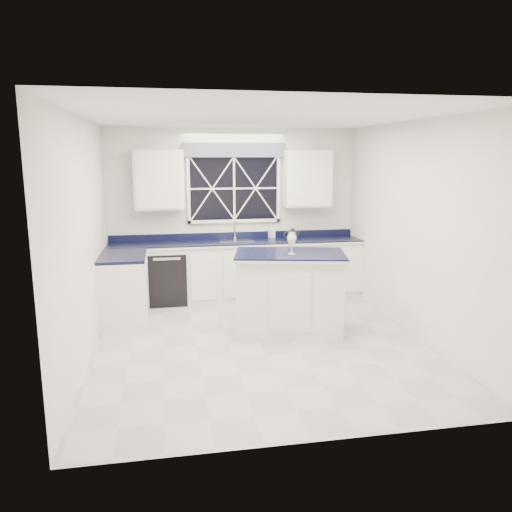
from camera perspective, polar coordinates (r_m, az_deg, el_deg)
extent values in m
plane|color=#AEAEA9|center=(6.27, 0.45, -9.76)|extent=(4.50, 4.50, 0.00)
cube|color=white|center=(8.12, -2.54, 4.92)|extent=(4.00, 0.10, 2.70)
cube|color=silver|center=(7.98, -2.19, -1.75)|extent=(3.98, 0.60, 0.90)
cube|color=silver|center=(7.16, -14.86, -3.68)|extent=(0.60, 1.00, 0.90)
cube|color=black|center=(7.89, -2.21, 1.58)|extent=(3.98, 0.64, 0.04)
cube|color=black|center=(7.92, -10.09, -2.33)|extent=(0.60, 0.58, 0.82)
cube|color=black|center=(8.06, -2.54, 7.73)|extent=(1.40, 0.02, 1.00)
cube|color=slate|center=(7.98, -2.51, 12.00)|extent=(1.65, 0.04, 0.22)
cube|color=silver|center=(7.83, -11.04, 8.53)|extent=(0.75, 0.34, 0.90)
cube|color=silver|center=(8.16, 5.89, 8.78)|extent=(0.75, 0.34, 0.90)
cylinder|color=#B1B1B3|center=(8.10, -2.44, 2.12)|extent=(0.05, 0.05, 0.04)
cylinder|color=#B1B1B3|center=(8.08, -2.45, 3.10)|extent=(0.02, 0.02, 0.28)
cylinder|color=#B1B1B3|center=(7.97, -2.36, 3.93)|extent=(0.02, 0.18, 0.02)
cube|color=silver|center=(6.54, 3.84, -4.31)|extent=(1.46, 1.04, 1.00)
cube|color=black|center=(6.42, 3.90, 0.17)|extent=(1.54, 1.12, 0.04)
cube|color=#AFAFAA|center=(7.66, 3.72, -5.76)|extent=(1.48, 0.94, 0.01)
cube|color=#101C37|center=(7.66, 3.72, -5.69)|extent=(1.32, 0.78, 0.01)
cylinder|color=#2D2D2F|center=(8.05, 4.16, 2.38)|extent=(0.17, 0.17, 0.14)
cone|color=#2D2D2F|center=(8.03, 4.17, 3.07)|extent=(0.14, 0.14, 0.06)
torus|color=#2D2D2F|center=(8.02, 3.56, 2.44)|extent=(0.11, 0.02, 0.11)
cylinder|color=#2D2D2F|center=(8.07, 4.83, 2.54)|extent=(0.07, 0.02, 0.09)
cylinder|color=silver|center=(6.33, 4.09, 0.26)|extent=(0.09, 0.09, 0.01)
cylinder|color=silver|center=(6.32, 4.10, 0.93)|extent=(0.01, 0.01, 0.14)
ellipsoid|color=silver|center=(6.30, 4.12, 2.00)|extent=(0.11, 0.11, 0.14)
cylinder|color=#E3CE78|center=(6.30, 4.11, 1.77)|extent=(0.09, 0.09, 0.06)
imported|color=silver|center=(8.19, 1.81, 2.79)|extent=(0.11, 0.11, 0.20)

